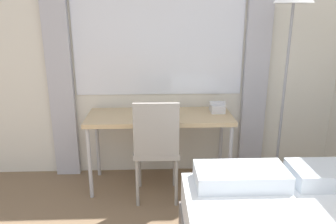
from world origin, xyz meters
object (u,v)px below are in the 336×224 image
desk_chair (157,144)px  telephone (217,107)px  book (166,115)px  desk (160,121)px  standing_lamp (292,15)px

desk_chair → telephone: bearing=31.8°
book → desk: bearing=148.0°
telephone → book: (-0.50, -0.11, -0.03)m
desk → standing_lamp: size_ratio=0.70×
telephone → desk: bearing=-172.0°
desk_chair → standing_lamp: 1.58m
desk_chair → book: 0.32m
desk_chair → book: desk_chair is taller
desk → desk_chair: (-0.03, -0.28, -0.12)m
telephone → book: size_ratio=0.69×
desk → standing_lamp: bearing=-6.5°
standing_lamp → book: size_ratio=8.03×
desk_chair → telephone: desk_chair is taller
desk → standing_lamp: 1.48m
desk → telephone: size_ratio=8.09×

